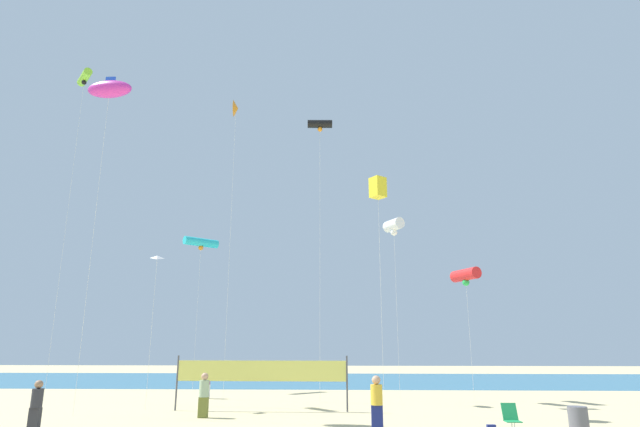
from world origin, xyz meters
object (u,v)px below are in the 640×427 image
Objects in this scene: beachgoer_plum_shirt at (207,382)px; kite_white_diamond at (157,259)px; kite_yellow_box at (378,188)px; folding_beach_chair at (511,416)px; beachgoer_sage_shirt at (204,393)px; kite_cyan_tube at (201,243)px; volleyball_net at (261,373)px; kite_red_tube at (465,275)px; beachgoer_charcoal_shirt at (36,404)px; kite_orange_delta at (236,110)px; kite_magenta_inflatable at (110,89)px; kite_black_tube at (320,125)px; kite_white_tube at (394,226)px; beachgoer_mustard_shirt at (377,401)px; kite_lime_tube at (84,78)px; trash_barrel at (579,422)px.

beachgoer_plum_shirt is 0.22× the size of kite_white_diamond.
folding_beach_chair is at bearing -43.70° from kite_yellow_box.
beachgoer_sage_shirt is 15.93m from kite_cyan_tube.
volleyball_net is 12.85m from kite_red_tube.
beachgoer_charcoal_shirt is 0.09× the size of kite_orange_delta.
kite_orange_delta is 8.45m from kite_magenta_inflatable.
kite_black_tube reaches higher than kite_red_tube.
beachgoer_sage_shirt is 1.98× the size of folding_beach_chair.
kite_red_tube is at bearing 158.44° from beachgoer_sage_shirt.
kite_white_tube is at bearing 77.40° from kite_yellow_box.
kite_yellow_box is at bearing 45.12° from beachgoer_mustard_shirt.
folding_beach_chair is at bearing -44.59° from kite_cyan_tube.
kite_black_tube is 14.87m from kite_lime_tube.
kite_orange_delta is at bearing -45.43° from beachgoer_plum_shirt.
kite_orange_delta is 1.67× the size of kite_yellow_box.
beachgoer_sage_shirt is 15.71m from kite_red_tube.
folding_beach_chair is 0.06× the size of kite_black_tube.
kite_yellow_box is at bearing -59.66° from beachgoer_charcoal_shirt.
kite_red_tube reaches higher than beachgoer_mustard_shirt.
kite_yellow_box is 5.90m from kite_white_tube.
kite_cyan_tube is at bearing 136.11° from trash_barrel.
folding_beach_chair is (16.50, 0.80, -0.43)m from beachgoer_charcoal_shirt.
volleyball_net is (3.86, -5.43, 0.77)m from beachgoer_plum_shirt.
kite_yellow_box is (2.94, -4.81, -5.42)m from kite_black_tube.
kite_black_tube is at bearing -171.31° from kite_red_tube.
beachgoer_mustard_shirt is at bearing -14.36° from kite_magenta_inflatable.
beachgoer_sage_shirt is 11.82m from kite_yellow_box.
kite_yellow_box is 13.95m from kite_magenta_inflatable.
kite_magenta_inflatable is (-17.10, 3.05, 14.53)m from folding_beach_chair.
kite_red_tube is 0.70× the size of kite_cyan_tube.
kite_red_tube is 16.72m from kite_white_diamond.
kite_red_tube reaches higher than beachgoer_plum_shirt.
folding_beach_chair is 22.80m from kite_orange_delta.
kite_yellow_box is 11.32m from kite_white_diamond.
kite_white_diamond is at bearing -5.15° from beachgoer_charcoal_shirt.
beachgoer_charcoal_shirt is 19.81m from kite_black_tube.
beachgoer_charcoal_shirt is at bearing -104.70° from kite_white_diamond.
kite_yellow_box is 1.06× the size of kite_white_tube.
beachgoer_sage_shirt is at bearing -3.23° from kite_magenta_inflatable.
kite_cyan_tube reaches higher than kite_white_diamond.
kite_white_diamond reaches higher than trash_barrel.
kite_yellow_box is (8.21, -5.78, -7.00)m from kite_orange_delta.
beachgoer_sage_shirt is 0.10× the size of kite_orange_delta.
beachgoer_plum_shirt is 15.68m from kite_red_tube.
kite_lime_tube is at bearing 165.10° from kite_yellow_box.
kite_orange_delta is at bearing 120.13° from volleyball_net.
kite_orange_delta is (4.20, 10.50, 16.15)m from beachgoer_charcoal_shirt.
trash_barrel is 19.04m from kite_white_diamond.
beachgoer_mustard_shirt reaches higher than beachgoer_charcoal_shirt.
beachgoer_charcoal_shirt is 9.05m from volleyball_net.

